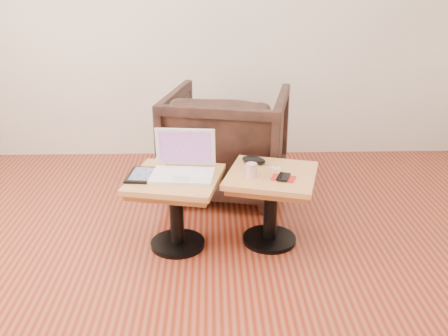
{
  "coord_description": "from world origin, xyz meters",
  "views": [
    {
      "loc": [
        -0.0,
        -2.1,
        1.59
      ],
      "look_at": [
        0.07,
        0.59,
        0.51
      ],
      "focal_mm": 40.0,
      "sensor_mm": 36.0,
      "label": 1
    }
  ],
  "objects_px": {
    "side_table_left": "(176,194)",
    "armchair": "(227,142)",
    "striped_cup": "(251,170)",
    "side_table_right": "(271,191)",
    "laptop": "(183,166)"
  },
  "relations": [
    {
      "from": "side_table_left",
      "to": "armchair",
      "type": "distance_m",
      "value": 0.89
    },
    {
      "from": "striped_cup",
      "to": "armchair",
      "type": "xyz_separation_m",
      "value": [
        -0.11,
        0.84,
        -0.11
      ]
    },
    {
      "from": "side_table_right",
      "to": "laptop",
      "type": "height_order",
      "value": "laptop"
    },
    {
      "from": "laptop",
      "to": "side_table_right",
      "type": "bearing_deg",
      "value": 6.77
    },
    {
      "from": "side_table_right",
      "to": "armchair",
      "type": "distance_m",
      "value": 0.82
    },
    {
      "from": "striped_cup",
      "to": "armchair",
      "type": "height_order",
      "value": "armchair"
    },
    {
      "from": "laptop",
      "to": "striped_cup",
      "type": "distance_m",
      "value": 0.4
    },
    {
      "from": "side_table_right",
      "to": "armchair",
      "type": "xyz_separation_m",
      "value": [
        -0.24,
        0.78,
        0.05
      ]
    },
    {
      "from": "side_table_left",
      "to": "side_table_right",
      "type": "height_order",
      "value": "same"
    },
    {
      "from": "side_table_left",
      "to": "striped_cup",
      "type": "height_order",
      "value": "striped_cup"
    },
    {
      "from": "side_table_left",
      "to": "striped_cup",
      "type": "relative_size",
      "value": 7.33
    },
    {
      "from": "side_table_left",
      "to": "armchair",
      "type": "xyz_separation_m",
      "value": [
        0.33,
        0.82,
        0.05
      ]
    },
    {
      "from": "striped_cup",
      "to": "armchair",
      "type": "relative_size",
      "value": 0.09
    },
    {
      "from": "side_table_right",
      "to": "striped_cup",
      "type": "distance_m",
      "value": 0.21
    },
    {
      "from": "laptop",
      "to": "striped_cup",
      "type": "height_order",
      "value": "laptop"
    }
  ]
}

